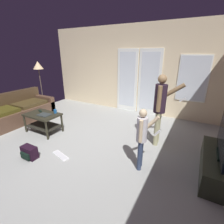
{
  "coord_description": "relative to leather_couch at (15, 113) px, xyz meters",
  "views": [
    {
      "loc": [
        2.22,
        -2.5,
        1.98
      ],
      "look_at": [
        0.72,
        0.21,
        0.85
      ],
      "focal_mm": 26.14,
      "sensor_mm": 36.0,
      "label": 1
    }
  ],
  "objects": [
    {
      "name": "tv_remote_black",
      "position": [
        1.08,
        0.06,
        0.22
      ],
      "size": [
        0.18,
        0.12,
        0.02
      ],
      "primitive_type": "cube",
      "rotation": [
        0.0,
        0.0,
        -0.44
      ],
      "color": "black",
      "rests_on": "coffee_table"
    },
    {
      "name": "loose_keyboard",
      "position": [
        2.45,
        -0.63,
        -0.28
      ],
      "size": [
        0.46,
        0.23,
        0.02
      ],
      "color": "white",
      "rests_on": "ground_plane"
    },
    {
      "name": "flat_screen_tv",
      "position": [
        5.18,
        0.26,
        0.46
      ],
      "size": [
        0.08,
        1.13,
        0.72
      ],
      "color": "black",
      "rests_on": "tv_stand"
    },
    {
      "name": "wall_back_with_doors",
      "position": [
        2.58,
        2.64,
        1.09
      ],
      "size": [
        6.15,
        0.09,
        2.86
      ],
      "color": "beige",
      "rests_on": "ground_plane"
    },
    {
      "name": "leather_couch",
      "position": [
        0.0,
        0.0,
        0.0
      ],
      "size": [
        0.91,
        2.19,
        0.85
      ],
      "color": "brown",
      "rests_on": "ground_plane"
    },
    {
      "name": "cup_near_edge",
      "position": [
        1.53,
        0.17,
        0.26
      ],
      "size": [
        0.08,
        0.08,
        0.1
      ],
      "primitive_type": "cylinder",
      "color": "#1B5191",
      "rests_on": "coffee_table"
    },
    {
      "name": "person_adult",
      "position": [
        4.03,
        0.81,
        0.65
      ],
      "size": [
        0.61,
        0.46,
        1.57
      ],
      "color": "tan",
      "rests_on": "ground_plane"
    },
    {
      "name": "ground_plane",
      "position": [
        2.51,
        -0.08,
        -0.3
      ],
      "size": [
        6.15,
        5.51,
        0.02
      ],
      "primitive_type": "cube",
      "color": "#959894"
    },
    {
      "name": "laptop_closed",
      "position": [
        1.4,
        -0.07,
        0.22
      ],
      "size": [
        0.32,
        0.25,
        0.02
      ],
      "primitive_type": "cube",
      "rotation": [
        0.0,
        0.0,
        0.06
      ],
      "color": "#2E3535",
      "rests_on": "coffee_table"
    },
    {
      "name": "tv_stand",
      "position": [
        5.18,
        0.26,
        -0.1
      ],
      "size": [
        0.47,
        1.32,
        0.39
      ],
      "color": "#262C1F",
      "rests_on": "ground_plane"
    },
    {
      "name": "backpack",
      "position": [
        1.96,
        -0.97,
        -0.17
      ],
      "size": [
        0.33,
        0.2,
        0.25
      ],
      "color": "black",
      "rests_on": "ground_plane"
    },
    {
      "name": "person_child",
      "position": [
        3.99,
        -0.18,
        0.38
      ],
      "size": [
        0.37,
        0.34,
        1.13
      ],
      "color": "#2F3B58",
      "rests_on": "ground_plane"
    },
    {
      "name": "floor_lamp",
      "position": [
        -0.31,
        1.28,
        1.17
      ],
      "size": [
        0.34,
        0.34,
        1.69
      ],
      "color": "#2E2E2A",
      "rests_on": "ground_plane"
    },
    {
      "name": "coffee_table",
      "position": [
        1.28,
        -0.04,
        0.07
      ],
      "size": [
        0.88,
        0.56,
        0.5
      ],
      "color": "black",
      "rests_on": "ground_plane"
    }
  ]
}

